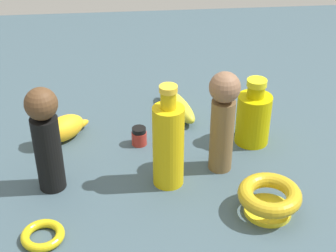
% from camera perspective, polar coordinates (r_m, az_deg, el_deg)
% --- Properties ---
extents(ground, '(2.00, 2.00, 0.00)m').
position_cam_1_polar(ground, '(1.17, -0.00, -3.45)').
color(ground, '#384C56').
extents(bottle_tall, '(0.06, 0.06, 0.23)m').
position_cam_1_polar(bottle_tall, '(1.04, 0.04, -1.98)').
color(bottle_tall, gold).
rests_on(bottle_tall, ground).
extents(cat_figurine, '(0.12, 0.12, 0.09)m').
position_cam_1_polar(cat_figurine, '(1.23, -12.07, -0.16)').
color(cat_figurine, gold).
rests_on(cat_figurine, ground).
extents(bottle_short, '(0.08, 0.08, 0.16)m').
position_cam_1_polar(bottle_short, '(1.21, 9.53, 1.04)').
color(bottle_short, '#B5A803').
rests_on(bottle_short, ground).
extents(bangle, '(0.08, 0.08, 0.02)m').
position_cam_1_polar(bangle, '(0.99, -13.84, -11.80)').
color(bangle, gold).
rests_on(bangle, ground).
extents(banana, '(0.11, 0.19, 0.05)m').
position_cam_1_polar(banana, '(1.33, 1.00, 2.36)').
color(banana, gold).
rests_on(banana, ground).
extents(person_figure_child, '(0.07, 0.07, 0.23)m').
position_cam_1_polar(person_figure_child, '(1.04, -13.49, -1.22)').
color(person_figure_child, black).
rests_on(person_figure_child, ground).
extents(bowl, '(0.12, 0.12, 0.06)m').
position_cam_1_polar(bowl, '(1.02, 11.27, -7.82)').
color(bowl, yellow).
rests_on(bowl, ground).
extents(nail_polish_jar, '(0.04, 0.04, 0.04)m').
position_cam_1_polar(nail_polish_jar, '(1.20, -3.25, -1.13)').
color(nail_polish_jar, '#A22A20').
rests_on(nail_polish_jar, ground).
extents(person_figure_adult, '(0.07, 0.07, 0.23)m').
position_cam_1_polar(person_figure_adult, '(1.07, 6.15, 0.94)').
color(person_figure_adult, brown).
rests_on(person_figure_adult, ground).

